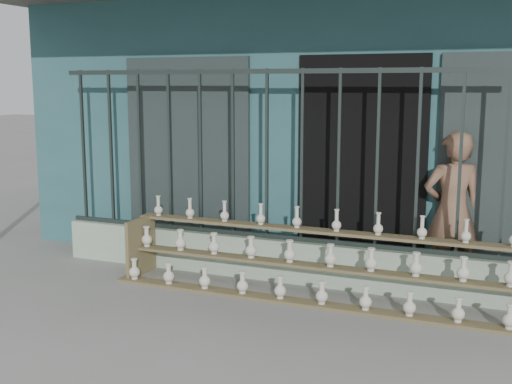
% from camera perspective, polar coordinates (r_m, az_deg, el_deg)
% --- Properties ---
extents(ground, '(60.00, 60.00, 0.00)m').
position_cam_1_polar(ground, '(5.93, -3.74, -11.09)').
color(ground, slate).
extents(workshop_building, '(7.40, 6.60, 3.21)m').
position_cam_1_polar(workshop_building, '(9.54, 7.45, 6.68)').
color(workshop_building, '#295357').
rests_on(workshop_building, ground).
extents(parapet_wall, '(5.00, 0.20, 0.45)m').
position_cam_1_polar(parapet_wall, '(6.99, 0.94, -5.89)').
color(parapet_wall, '#96AD94').
rests_on(parapet_wall, ground).
extents(security_fence, '(5.00, 0.04, 1.80)m').
position_cam_1_polar(security_fence, '(6.78, 0.96, 3.30)').
color(security_fence, '#283330').
rests_on(security_fence, parapet_wall).
extents(shelf_rack, '(4.50, 0.68, 0.85)m').
position_cam_1_polar(shelf_rack, '(6.33, 6.50, -6.36)').
color(shelf_rack, brown).
rests_on(shelf_rack, ground).
extents(elderly_woman, '(0.70, 0.60, 1.63)m').
position_cam_1_polar(elderly_woman, '(6.78, 17.04, -1.68)').
color(elderly_woman, brown).
rests_on(elderly_woman, ground).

